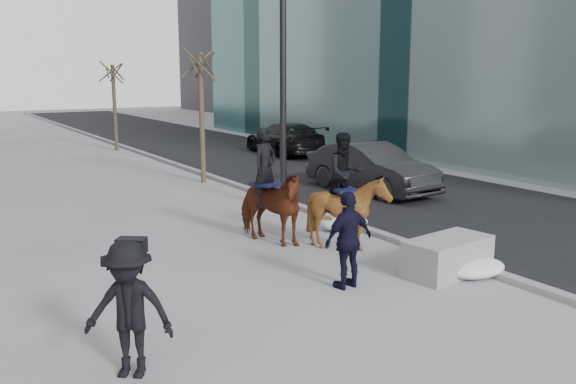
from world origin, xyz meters
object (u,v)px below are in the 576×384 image
car_near (371,168)px  mounted_right (347,204)px  mounted_left (268,201)px  planter (447,256)px

car_near → mounted_right: mounted_right is taller
mounted_left → mounted_right: mounted_left is taller
planter → mounted_left: 4.14m
planter → car_near: bearing=61.1°
mounted_right → car_near: bearing=46.6°
car_near → mounted_left: bearing=-152.8°
car_near → mounted_left: (-5.82, -3.55, 0.18)m
planter → mounted_left: mounted_left is taller
mounted_left → mounted_right: 1.80m
planter → car_near: 8.24m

